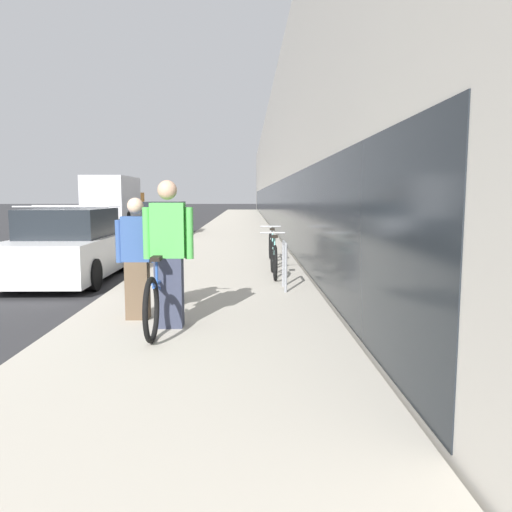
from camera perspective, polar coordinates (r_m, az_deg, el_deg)
name	(u,v)px	position (r m, az deg, el deg)	size (l,w,h in m)	color
sidewalk_slab	(236,228)	(26.45, -2.28, 3.19)	(3.61, 70.00, 0.12)	#BCB5A5
storefront_facade	(339,169)	(35.01, 9.42, 9.80)	(10.01, 70.00, 7.21)	#BCB7AD
tandem_bicycle	(166,290)	(6.67, -10.22, -3.86)	(0.52, 2.83, 0.93)	black
person_rider	(169,254)	(6.22, -9.96, 0.20)	(0.62, 0.24, 1.81)	#33384C
person_bystander	(137,259)	(6.74, -13.47, -0.30)	(0.54, 0.21, 1.60)	brown
bike_rack_hoop	(285,260)	(8.69, 3.29, -0.49)	(0.05, 0.60, 0.84)	gray
cruiser_bike_nearest	(274,258)	(10.11, 2.04, -0.26)	(0.52, 1.75, 0.87)	black
cruiser_bike_middle	(271,247)	(12.36, 1.77, 1.03)	(0.52, 1.82, 0.87)	black
parked_sedan_curbside	(70,248)	(11.06, -20.46, 0.89)	(1.88, 4.09, 1.56)	white
vintage_roadster_curbside	(133,238)	(16.29, -13.87, 2.06)	(1.69, 3.96, 1.01)	black
parked_sedan_far	(165,221)	(22.21, -10.40, 4.01)	(1.92, 4.62, 1.51)	silver
moving_truck	(115,200)	(32.90, -15.84, 6.14)	(2.50, 6.85, 2.94)	orange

